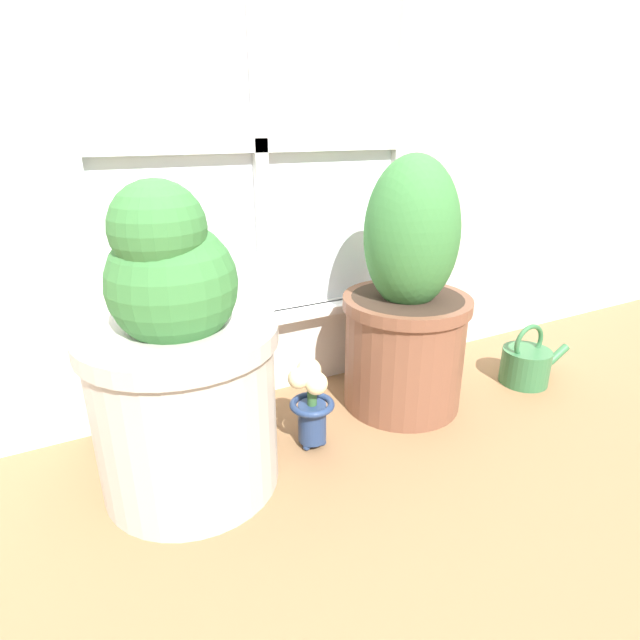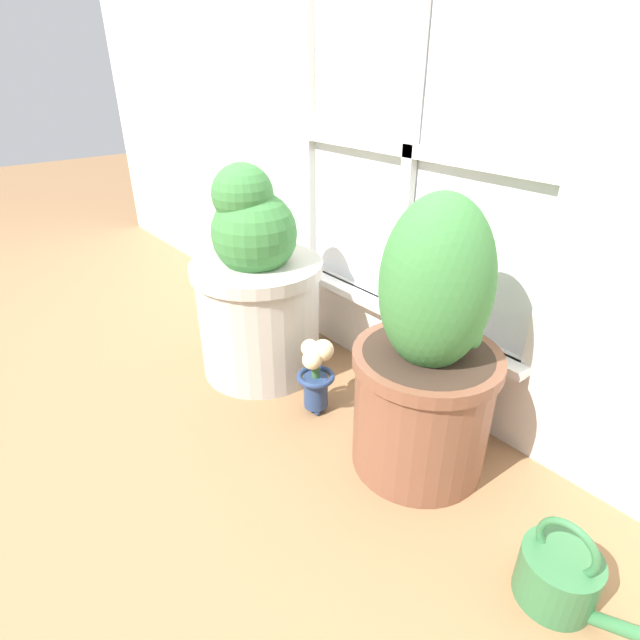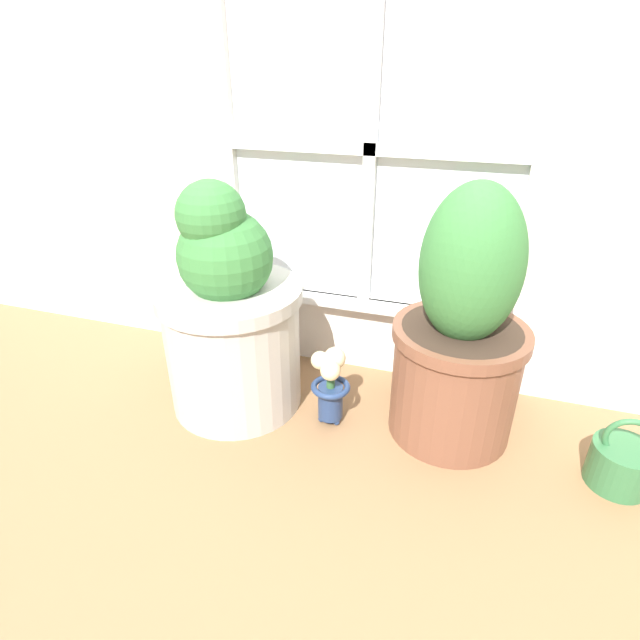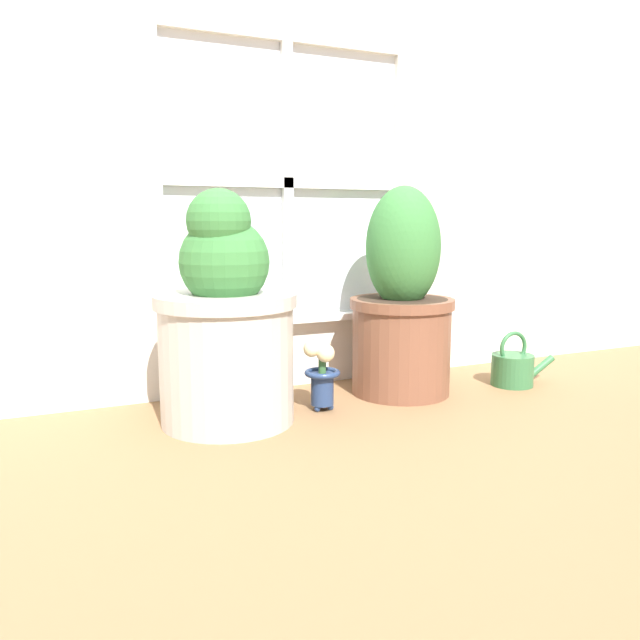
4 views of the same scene
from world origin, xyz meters
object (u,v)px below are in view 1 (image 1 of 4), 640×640
object	(u,v)px
potted_plant_right	(407,305)
watering_can	(526,364)
potted_plant_left	(182,368)
flower_vase	(311,399)

from	to	relation	value
potted_plant_right	watering_can	distance (m)	0.50
potted_plant_left	watering_can	world-z (taller)	potted_plant_left
flower_vase	watering_can	xyz separation A→B (m)	(0.77, -0.01, -0.07)
potted_plant_right	watering_can	xyz separation A→B (m)	(0.43, -0.08, -0.25)
potted_plant_left	flower_vase	distance (m)	0.34
potted_plant_right	flower_vase	world-z (taller)	potted_plant_right
potted_plant_left	potted_plant_right	xyz separation A→B (m)	(0.64, 0.06, 0.02)
potted_plant_right	watering_can	world-z (taller)	potted_plant_right
watering_can	potted_plant_right	bearing A→B (deg)	168.96
potted_plant_left	watering_can	xyz separation A→B (m)	(1.08, -0.02, -0.23)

